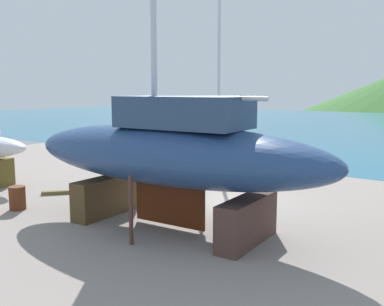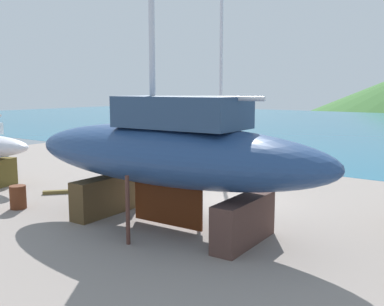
{
  "view_description": "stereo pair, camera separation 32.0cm",
  "coord_description": "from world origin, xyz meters",
  "px_view_note": "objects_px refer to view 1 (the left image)",
  "views": [
    {
      "loc": [
        8.7,
        -14.64,
        4.38
      ],
      "look_at": [
        -1.31,
        -0.87,
        1.91
      ],
      "focal_mm": 41.33,
      "sensor_mm": 36.0,
      "label": 1
    },
    {
      "loc": [
        8.96,
        -14.45,
        4.38
      ],
      "look_at": [
        -1.31,
        -0.87,
        1.91
      ],
      "focal_mm": 41.33,
      "sensor_mm": 36.0,
      "label": 2
    }
  ],
  "objects_px": {
    "sailboat_large_starboard": "(170,152)",
    "barrel_by_slipway": "(17,198)",
    "sailboat_far_slipway": "(211,140)",
    "barrel_tipped_left": "(0,162)"
  },
  "relations": [
    {
      "from": "sailboat_large_starboard",
      "to": "barrel_by_slipway",
      "type": "bearing_deg",
      "value": 11.91
    },
    {
      "from": "sailboat_far_slipway",
      "to": "sailboat_large_starboard",
      "type": "bearing_deg",
      "value": -66.27
    },
    {
      "from": "sailboat_far_slipway",
      "to": "barrel_by_slipway",
      "type": "bearing_deg",
      "value": -101.11
    },
    {
      "from": "sailboat_large_starboard",
      "to": "barrel_by_slipway",
      "type": "distance_m",
      "value": 6.43
    },
    {
      "from": "sailboat_large_starboard",
      "to": "barrel_by_slipway",
      "type": "relative_size",
      "value": 19.82
    },
    {
      "from": "barrel_by_slipway",
      "to": "barrel_tipped_left",
      "type": "bearing_deg",
      "value": 153.14
    },
    {
      "from": "sailboat_far_slipway",
      "to": "barrel_tipped_left",
      "type": "distance_m",
      "value": 11.59
    },
    {
      "from": "sailboat_large_starboard",
      "to": "barrel_tipped_left",
      "type": "distance_m",
      "value": 14.25
    },
    {
      "from": "sailboat_large_starboard",
      "to": "barrel_tipped_left",
      "type": "height_order",
      "value": "sailboat_large_starboard"
    },
    {
      "from": "sailboat_far_slipway",
      "to": "barrel_tipped_left",
      "type": "relative_size",
      "value": 14.97
    }
  ]
}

